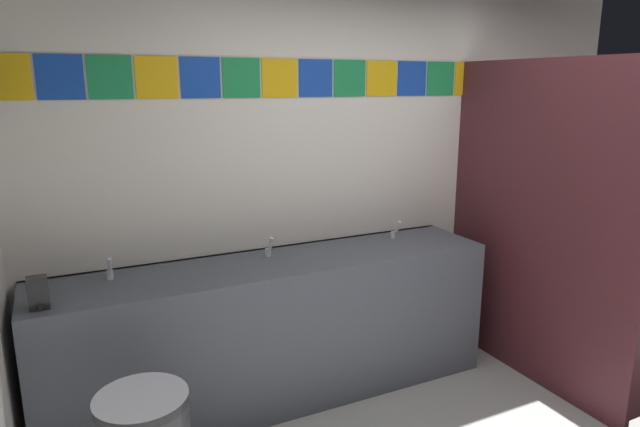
% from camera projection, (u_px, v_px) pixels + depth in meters
% --- Properties ---
extents(wall_back, '(4.43, 0.09, 2.68)m').
position_uv_depth(wall_back, '(361.00, 171.00, 3.84)').
color(wall_back, silver).
rests_on(wall_back, ground_plane).
extents(vanity_counter, '(2.77, 0.58, 0.90)m').
position_uv_depth(vanity_counter, '(276.00, 329.00, 3.42)').
color(vanity_counter, '#4C515B').
rests_on(vanity_counter, ground_plane).
extents(faucet_left, '(0.04, 0.10, 0.14)m').
position_uv_depth(faucet_left, '(110.00, 271.00, 2.99)').
color(faucet_left, silver).
rests_on(faucet_left, vanity_counter).
extents(faucet_center, '(0.04, 0.10, 0.14)m').
position_uv_depth(faucet_center, '(269.00, 249.00, 3.39)').
color(faucet_center, silver).
rests_on(faucet_center, vanity_counter).
extents(faucet_right, '(0.04, 0.10, 0.14)m').
position_uv_depth(faucet_right, '(395.00, 232.00, 3.78)').
color(faucet_right, silver).
rests_on(faucet_right, vanity_counter).
extents(soap_dispenser, '(0.09, 0.09, 0.16)m').
position_uv_depth(soap_dispenser, '(38.00, 293.00, 2.61)').
color(soap_dispenser, black).
rests_on(soap_dispenser, vanity_counter).
extents(stall_divider, '(0.92, 1.55, 2.09)m').
position_uv_depth(stall_divider, '(588.00, 233.00, 3.40)').
color(stall_divider, '#471E23').
rests_on(stall_divider, ground_plane).
extents(toilet, '(0.39, 0.49, 0.74)m').
position_uv_depth(toilet, '(552.00, 303.00, 4.22)').
color(toilet, white).
rests_on(toilet, ground_plane).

